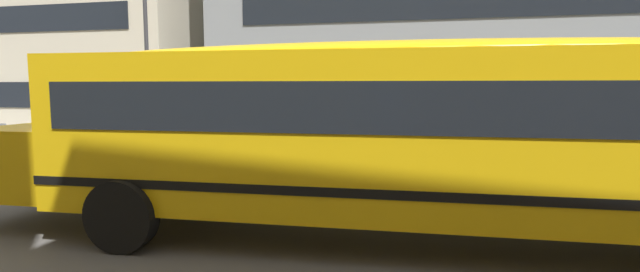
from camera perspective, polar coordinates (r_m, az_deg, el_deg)
name	(u,v)px	position (r m, az deg, el deg)	size (l,w,h in m)	color
ground_plane	(250,206)	(9.15, -8.51, -8.42)	(400.00, 400.00, 0.00)	#54514F
sidewalk_far	(328,154)	(15.97, 1.03, -2.15)	(120.00, 3.00, 0.01)	gray
lane_centreline	(250,206)	(9.15, -8.51, -8.41)	(110.00, 0.16, 0.01)	silver
school_bus	(417,124)	(6.95, 11.69, 1.39)	(13.06, 3.15, 2.90)	yellow
street_lamp	(146,27)	(17.73, -20.34, 12.25)	(0.44, 0.44, 6.80)	#38383D
apartment_block_far_left	(84,7)	(29.90, -26.64, 13.79)	(16.37, 12.02, 13.30)	beige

